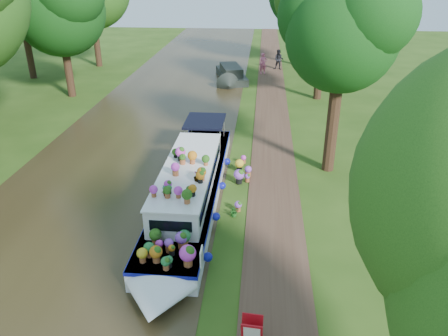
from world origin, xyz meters
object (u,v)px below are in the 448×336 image
Objects in this scene: plant_boat at (189,190)px; sandwich_board at (252,334)px; pedestrian_dark at (279,60)px; second_boat at (231,74)px; pedestrian_pink at (263,63)px.

plant_boat is 15.29× the size of sandwich_board.
plant_boat is at bearing -88.55° from pedestrian_dark.
second_boat is 3.76× the size of pedestrian_dark.
second_boat is 7.57× the size of sandwich_board.
pedestrian_dark is at bearing 80.65° from plant_boat.
second_boat is at bearing 89.66° from plant_boat.
sandwich_board is at bearing -109.98° from pedestrian_pink.
pedestrian_dark reaches higher than second_boat.
sandwich_board is 0.49× the size of pedestrian_pink.
pedestrian_dark is at bearing 92.07° from sandwich_board.
pedestrian_pink is at bearing 83.31° from plant_boat.
pedestrian_pink reaches higher than sandwich_board.
sandwich_board is (2.76, -6.82, -0.42)m from plant_boat.
sandwich_board is at bearing -81.68° from pedestrian_dark.
pedestrian_dark is at bearing 31.63° from pedestrian_pink.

